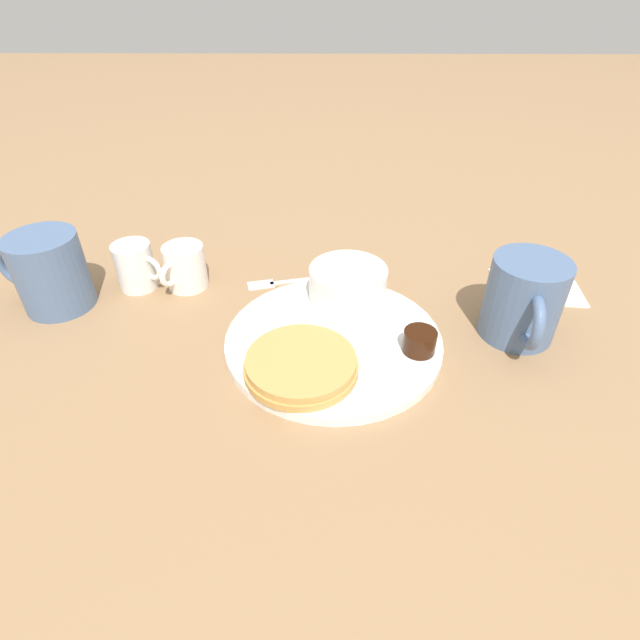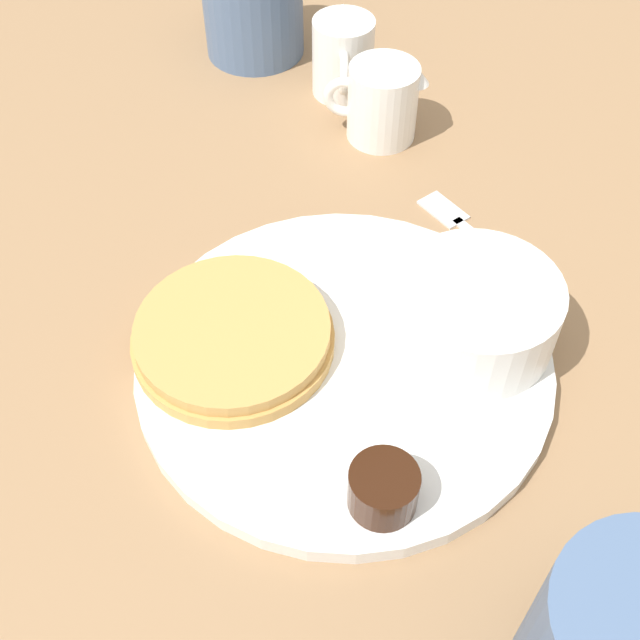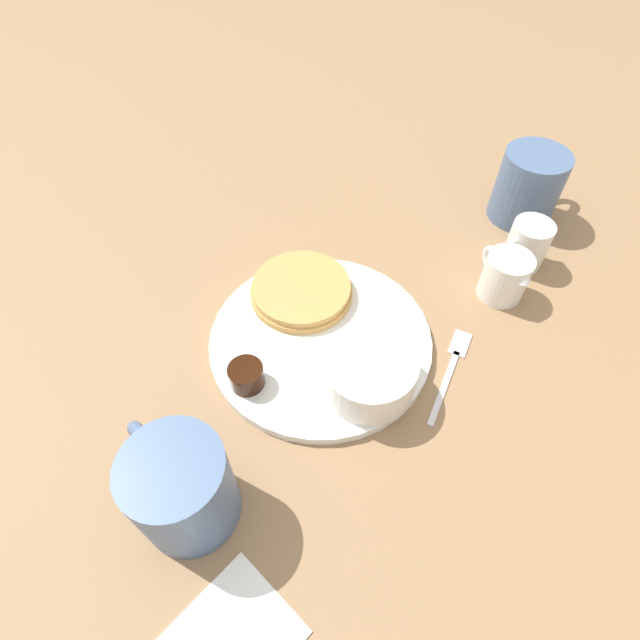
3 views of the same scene
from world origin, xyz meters
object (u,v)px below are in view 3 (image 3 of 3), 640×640
bowl (369,372)px  second_mug (529,186)px  coffee_mug (180,487)px  plate (321,340)px  creamer_pitcher_far (527,244)px  fork (453,364)px  creamer_pitcher_near (505,276)px

bowl → second_mug: (-0.38, 0.00, 0.01)m
coffee_mug → plate: bearing=-174.0°
creamer_pitcher_far → fork: (0.20, 0.01, -0.03)m
plate → bowl: (0.02, 0.08, 0.03)m
creamer_pitcher_far → second_mug: second_mug is taller
creamer_pitcher_near → second_mug: second_mug is taller
creamer_pitcher_near → creamer_pitcher_far: bearing=-178.3°
coffee_mug → fork: coffee_mug is taller
fork → bowl: bearing=-33.0°
creamer_pitcher_near → coffee_mug: bearing=-13.7°
bowl → plate: bearing=-103.6°
coffee_mug → fork: size_ratio=0.93×
coffee_mug → second_mug: same height
plate → creamer_pitcher_near: 0.24m
fork → second_mug: bearing=-169.4°
bowl → fork: bowl is taller
bowl → creamer_pitcher_near: size_ratio=1.35×
bowl → coffee_mug: bearing=-15.2°
plate → second_mug: (-0.36, 0.08, 0.04)m
creamer_pitcher_far → second_mug: 0.10m
creamer_pitcher_far → plate: bearing=-25.0°
plate → fork: bearing=117.0°
coffee_mug → creamer_pitcher_near: (-0.43, 0.10, -0.02)m
bowl → creamer_pitcher_near: 0.23m
creamer_pitcher_near → fork: size_ratio=0.55×
creamer_pitcher_near → creamer_pitcher_far: (-0.07, -0.00, 0.00)m
bowl → fork: 0.11m
plate → creamer_pitcher_near: creamer_pitcher_near is taller
plate → creamer_pitcher_far: bearing=155.0°
creamer_pitcher_far → fork: bearing=3.1°
bowl → coffee_mug: (0.20, -0.06, 0.01)m
fork → second_mug: 0.30m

